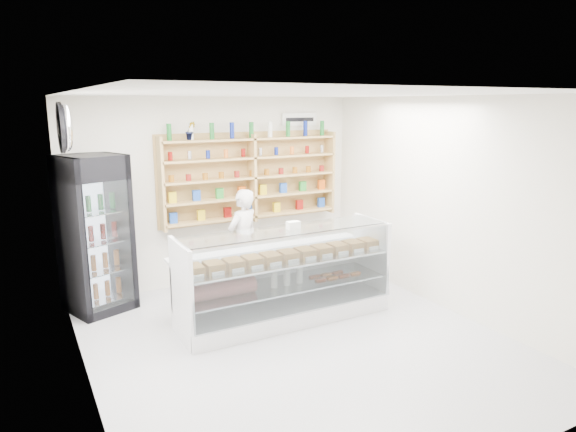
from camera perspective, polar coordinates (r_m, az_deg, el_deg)
room at (r=5.63m, az=1.25°, el=-0.96°), size 5.00×5.00×5.00m
display_counter at (r=6.60m, az=-0.38°, el=-8.63°), size 2.72×0.81×1.19m
shop_worker at (r=7.44m, az=-5.03°, el=-2.79°), size 0.65×0.55×1.52m
drinks_cooler at (r=7.15m, az=-20.66°, el=-1.87°), size 0.95×0.93×2.07m
wall_shelving at (r=7.87m, az=-4.01°, el=4.29°), size 2.84×0.28×1.33m
potted_plant at (r=7.47m, az=-10.79°, el=9.29°), size 0.15×0.13×0.26m
security_mirror at (r=5.99m, az=-23.46°, el=8.99°), size 0.15×0.50×0.50m
wall_sign at (r=8.32m, az=1.26°, el=10.67°), size 0.62×0.03×0.20m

